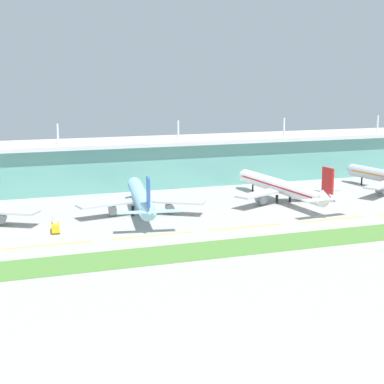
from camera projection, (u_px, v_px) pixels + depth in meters
The scene contains 10 objects.
ground_plane at pixel (263, 231), 205.47m from camera, with size 600.00×600.00×0.00m, color #A8A59E.
terminal_building at pixel (175, 161), 293.02m from camera, with size 288.00×34.00×30.97m.
airliner_near_middle at pixel (141, 198), 228.62m from camera, with size 48.10×66.65×18.90m.
airliner_far_middle at pixel (282, 187), 250.11m from camera, with size 48.67×71.24×18.90m.
taxiway_stripe_west at pixel (48, 245), 188.00m from camera, with size 28.00×0.70×0.04m, color yellow.
taxiway_stripe_mid_west at pixel (153, 236), 199.23m from camera, with size 28.00×0.70×0.04m, color yellow.
taxiway_stripe_centre at pixel (247, 227), 210.45m from camera, with size 28.00×0.70×0.04m, color yellow.
taxiway_stripe_mid_east at pixel (332, 219), 221.67m from camera, with size 28.00×0.70×0.04m, color yellow.
grass_verge at pixel (285, 242), 191.33m from camera, with size 300.00×18.00×0.10m, color #518438.
fuel_truck at pixel (55, 225), 203.44m from camera, with size 3.29×7.42×4.95m.
Camera 1 is at (-89.80, -179.44, 52.11)m, focal length 56.60 mm.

